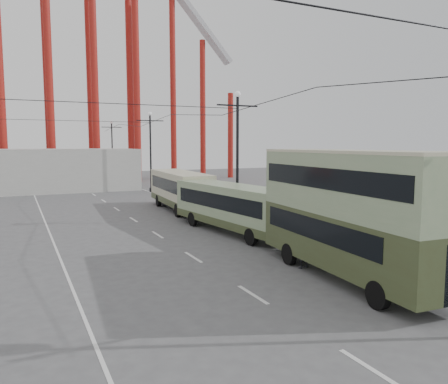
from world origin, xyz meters
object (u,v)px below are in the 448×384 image
double_decker_bus (349,208)px  pedestrian (303,247)px  single_decker_cream (180,189)px  single_decker_green (232,206)px

double_decker_bus → pedestrian: double_decker_bus is taller
single_decker_cream → pedestrian: 18.93m
double_decker_bus → pedestrian: bearing=112.1°
pedestrian → double_decker_bus: bearing=92.5°
single_decker_cream → pedestrian: (-0.97, -18.88, -0.87)m
double_decker_bus → single_decker_green: (0.02, 10.68, -1.29)m
double_decker_bus → single_decker_cream: 21.02m
single_decker_green → single_decker_cream: 10.31m
single_decker_green → pedestrian: bearing=-101.3°
double_decker_bus → single_decker_green: bearing=94.1°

